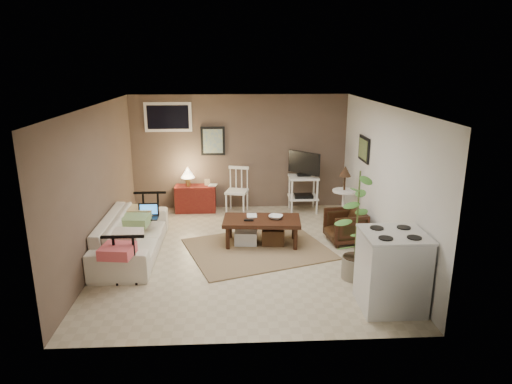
{
  "coord_description": "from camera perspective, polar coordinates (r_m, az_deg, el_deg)",
  "views": [
    {
      "loc": [
        -0.15,
        -6.95,
        3.04
      ],
      "look_at": [
        0.24,
        0.35,
        0.94
      ],
      "focal_mm": 32.0,
      "sensor_mm": 36.0,
      "label": 1
    }
  ],
  "objects": [
    {
      "name": "bowl",
      "position": [
        7.74,
        2.49,
        -2.52
      ],
      "size": [
        0.24,
        0.13,
        0.23
      ],
      "primitive_type": "imported",
      "rotation": [
        0.0,
        0.0,
        -0.35
      ],
      "color": "#381D0F",
      "rests_on": "coffee_table"
    },
    {
      "name": "stove",
      "position": [
        6.07,
        16.6,
        -9.37
      ],
      "size": [
        0.78,
        0.73,
        1.02
      ],
      "color": "silver",
      "rests_on": "floor"
    },
    {
      "name": "book_table",
      "position": [
        7.85,
        -1.15,
        -2.24
      ],
      "size": [
        0.17,
        0.02,
        0.23
      ],
      "primitive_type": "imported",
      "rotation": [
        0.0,
        0.0,
        -0.02
      ],
      "color": "#381D0F",
      "rests_on": "coffee_table"
    },
    {
      "name": "armchair",
      "position": [
        8.07,
        11.1,
        -4.06
      ],
      "size": [
        0.65,
        0.68,
        0.63
      ],
      "primitive_type": "imported",
      "rotation": [
        0.0,
        0.0,
        -1.44
      ],
      "color": "black",
      "rests_on": "floor"
    },
    {
      "name": "red_console",
      "position": [
        9.61,
        -7.65,
        -0.5
      ],
      "size": [
        0.83,
        0.37,
        0.96
      ],
      "color": "maroon",
      "rests_on": "floor"
    },
    {
      "name": "sofa_pillows",
      "position": [
        7.38,
        -15.38,
        -4.44
      ],
      "size": [
        0.43,
        2.12,
        0.15
      ],
      "primitive_type": null,
      "color": "beige",
      "rests_on": "sofa"
    },
    {
      "name": "spindle_chair",
      "position": [
        9.47,
        -2.39,
        0.07
      ],
      "size": [
        0.52,
        0.52,
        0.94
      ],
      "color": "white",
      "rests_on": "floor"
    },
    {
      "name": "laptop",
      "position": [
        7.93,
        -13.31,
        -2.63
      ],
      "size": [
        0.34,
        0.25,
        0.23
      ],
      "color": "black",
      "rests_on": "sofa"
    },
    {
      "name": "art_back",
      "position": [
        9.57,
        -5.41,
        6.36
      ],
      "size": [
        0.5,
        0.03,
        0.6
      ],
      "primitive_type": "cube",
      "color": "black"
    },
    {
      "name": "rug",
      "position": [
        7.72,
        0.23,
        -7.12
      ],
      "size": [
        2.65,
        2.38,
        0.02
      ],
      "primitive_type": "cube",
      "rotation": [
        0.0,
        0.0,
        0.33
      ],
      "color": "olive",
      "rests_on": "floor"
    },
    {
      "name": "side_table",
      "position": [
        8.75,
        10.97,
        0.36
      ],
      "size": [
        0.44,
        0.44,
        1.17
      ],
      "color": "white",
      "rests_on": "floor"
    },
    {
      "name": "potted_plant",
      "position": [
        6.58,
        12.53,
        -3.66
      ],
      "size": [
        0.41,
        0.41,
        1.63
      ],
      "color": "gray",
      "rests_on": "floor"
    },
    {
      "name": "window",
      "position": [
        9.58,
        -10.94,
        9.18
      ],
      "size": [
        0.96,
        0.03,
        0.6
      ],
      "primitive_type": "cube",
      "color": "white"
    },
    {
      "name": "book_console",
      "position": [
        9.51,
        -5.93,
        1.47
      ],
      "size": [
        0.17,
        0.05,
        0.22
      ],
      "primitive_type": "imported",
      "rotation": [
        0.0,
        0.0,
        -0.16
      ],
      "color": "#381D0F",
      "rests_on": "red_console"
    },
    {
      "name": "sofa",
      "position": [
        7.66,
        -15.32,
        -4.47
      ],
      "size": [
        0.65,
        2.23,
        0.87
      ],
      "primitive_type": "imported",
      "rotation": [
        0.0,
        0.0,
        1.57
      ],
      "color": "silver",
      "rests_on": "floor"
    },
    {
      "name": "coffee_table",
      "position": [
        7.82,
        0.65,
        -4.71
      ],
      "size": [
        1.35,
        0.78,
        0.49
      ],
      "color": "#381D0F",
      "rests_on": "floor"
    },
    {
      "name": "sofa_end_rails",
      "position": [
        7.65,
        -14.34,
        -4.9
      ],
      "size": [
        0.6,
        2.23,
        0.75
      ],
      "primitive_type": null,
      "color": "black",
      "rests_on": "floor"
    },
    {
      "name": "art_right",
      "position": [
        8.48,
        13.35,
        5.25
      ],
      "size": [
        0.03,
        0.6,
        0.45
      ],
      "primitive_type": "cube",
      "color": "black"
    },
    {
      "name": "floor",
      "position": [
        7.59,
        -1.65,
        -7.62
      ],
      "size": [
        5.0,
        5.0,
        0.0
      ],
      "primitive_type": "plane",
      "color": "#C1B293",
      "rests_on": "ground"
    },
    {
      "name": "tv_stand",
      "position": [
        9.49,
        5.96,
        1.46
      ],
      "size": [
        0.6,
        0.57,
        1.27
      ],
      "color": "white",
      "rests_on": "floor"
    }
  ]
}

